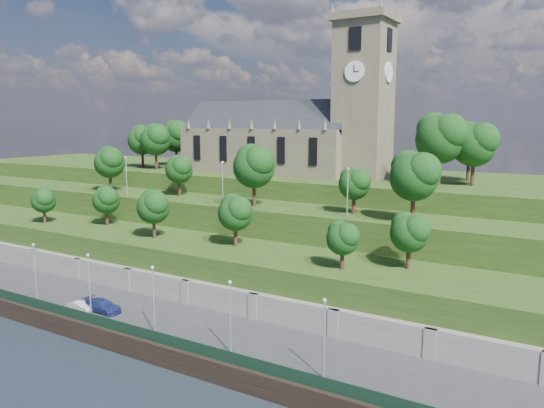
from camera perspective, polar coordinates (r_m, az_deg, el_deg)
The scene contains 16 objects.
ground at distance 64.52m, azimuth -19.35°, elevation -13.84°, with size 320.00×320.00×0.00m, color black.
promenade at distance 67.81m, azimuth -15.42°, elevation -11.60°, with size 160.00×12.00×2.00m, color #2D2D30.
quay_wall at distance 64.09m, azimuth -19.43°, elevation -12.94°, with size 160.00×0.50×2.20m, color black.
fence at distance 63.94m, azimuth -19.05°, elevation -11.53°, with size 160.00×0.10×1.20m, color #153121.
retaining_wall at distance 71.30m, azimuth -11.96°, elevation -9.17°, with size 160.00×2.10×5.00m.
embankment_lower at distance 75.16m, azimuth -8.85°, elevation -6.93°, with size 160.00×12.00×8.00m, color #253D14.
embankment_upper at distance 83.12m, azimuth -4.01°, elevation -3.88°, with size 160.00×10.00×12.00m, color #253D14.
hilltop at distance 100.40m, azimuth 2.87°, elevation -0.76°, with size 160.00×32.00×15.00m, color #253D14.
church at distance 95.07m, azimuth 2.21°, elevation 7.80°, with size 38.60×12.35×27.60m.
trees_lower at distance 72.59m, azimuth -8.04°, elevation -0.70°, with size 62.91×8.06×6.95m.
trees_upper at distance 77.84m, azimuth -1.95°, elevation 3.94°, with size 60.67×8.35×9.14m.
trees_hilltop at distance 92.33m, azimuth 3.11°, elevation 7.11°, with size 70.62×16.01×10.69m.
lamp_posts_promenade at distance 65.41m, azimuth -19.07°, elevation -7.68°, with size 60.36×0.36×7.35m.
lamp_posts_upper at distance 79.08m, azimuth -5.34°, elevation 2.67°, with size 40.36×0.36×6.51m.
car_middle at distance 68.18m, azimuth -20.00°, elevation -10.28°, with size 1.28×3.67×1.21m, color #9D9B9F.
car_right at distance 67.08m, azimuth -17.79°, elevation -10.37°, with size 2.06×5.07×1.47m, color navy.
Camera 1 is at (46.65, -37.27, 24.47)m, focal length 35.00 mm.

